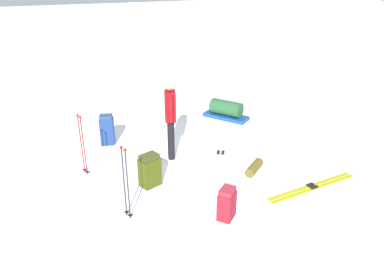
# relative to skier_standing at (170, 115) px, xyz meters

# --- Properties ---
(ground_plane) EXTENTS (80.00, 80.00, 0.00)m
(ground_plane) POSITION_rel_skier_standing_xyz_m (-0.18, -0.40, -0.95)
(ground_plane) COLOR white
(skier_standing) EXTENTS (0.54, 0.32, 1.70)m
(skier_standing) POSITION_rel_skier_standing_xyz_m (0.00, 0.00, 0.00)
(skier_standing) COLOR black
(skier_standing) RESTS_ON ground_plane
(ski_pair_near) EXTENTS (0.29, 1.96, 0.05)m
(ski_pair_near) POSITION_rel_skier_standing_xyz_m (-2.20, -1.93, -0.94)
(ski_pair_near) COLOR #ADAB17
(ski_pair_near) RESTS_ON ground_plane
(ski_pair_far) EXTENTS (1.64, 1.13, 0.05)m
(ski_pair_far) POSITION_rel_skier_standing_xyz_m (-0.32, -1.02, -0.94)
(ski_pair_far) COLOR silver
(ski_pair_far) RESTS_ON ground_plane
(backpack_large_dark) EXTENTS (0.37, 0.38, 0.54)m
(backpack_large_dark) POSITION_rel_skier_standing_xyz_m (-2.34, -0.05, -0.69)
(backpack_large_dark) COLOR maroon
(backpack_large_dark) RESTS_ON ground_plane
(backpack_bright) EXTENTS (0.36, 0.42, 0.63)m
(backpack_bright) POSITION_rel_skier_standing_xyz_m (-0.90, 0.76, -0.65)
(backpack_bright) COLOR #414910
(backpack_bright) RESTS_ON ground_plane
(backpack_small_spare) EXTENTS (0.32, 0.36, 0.71)m
(backpack_small_spare) POSITION_rel_skier_standing_xyz_m (1.19, 1.10, -0.61)
(backpack_small_spare) COLOR navy
(backpack_small_spare) RESTS_ON ground_plane
(ski_poles_planted_near) EXTENTS (0.17, 0.10, 1.26)m
(ski_poles_planted_near) POSITION_rel_skier_standing_xyz_m (-1.67, 1.39, -0.25)
(ski_poles_planted_near) COLOR black
(ski_poles_planted_near) RESTS_ON ground_plane
(ski_poles_planted_far) EXTENTS (0.17, 0.10, 1.23)m
(ski_poles_planted_far) POSITION_rel_skier_standing_xyz_m (0.02, 1.79, -0.27)
(ski_poles_planted_far) COLOR maroon
(ski_poles_planted_far) RESTS_ON ground_plane
(gear_sled) EXTENTS (1.24, 1.04, 0.49)m
(gear_sled) POSITION_rel_skier_standing_xyz_m (1.49, -2.15, -0.73)
(gear_sled) COLOR navy
(gear_sled) RESTS_ON ground_plane
(sleeping_mat_rolled) EXTENTS (0.47, 0.55, 0.18)m
(sleeping_mat_rolled) POSITION_rel_skier_standing_xyz_m (-1.27, -1.27, -0.86)
(sleeping_mat_rolled) COLOR brown
(sleeping_mat_rolled) RESTS_ON ground_plane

